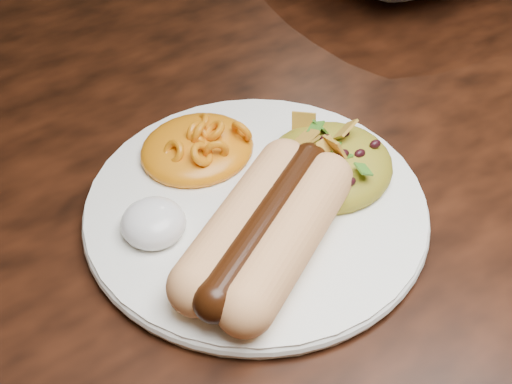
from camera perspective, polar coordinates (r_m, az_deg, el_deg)
table at (r=0.70m, az=-1.82°, el=4.38°), size 1.60×0.90×0.75m
plate at (r=0.49m, az=-0.00°, el=-1.34°), size 0.30×0.30×0.01m
hotdog at (r=0.45m, az=0.84°, el=-2.89°), size 0.13×0.12×0.04m
mac_and_cheese at (r=0.52m, az=-4.81°, el=4.48°), size 0.10×0.10×0.03m
sour_cream at (r=0.47m, az=-8.27°, el=-2.05°), size 0.06×0.06×0.03m
taco_salad at (r=0.50m, az=5.89°, el=2.89°), size 0.09×0.09×0.04m
fork at (r=0.50m, az=-4.00°, el=-1.58°), size 0.07×0.15×0.00m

